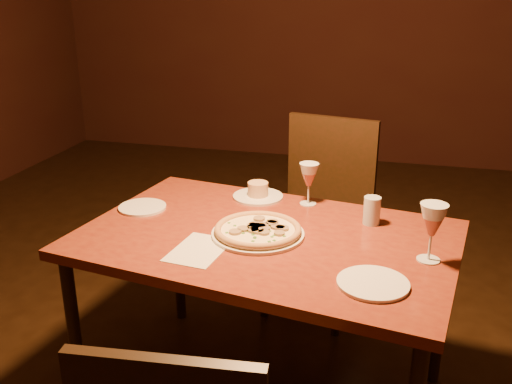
# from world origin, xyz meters

# --- Properties ---
(dining_table) EXTENTS (1.47, 1.07, 0.72)m
(dining_table) POSITION_xyz_m (-0.18, 0.05, 0.66)
(dining_table) COLOR maroon
(dining_table) RESTS_ON floor
(chair_far) EXTENTS (0.55, 0.55, 0.96)m
(chair_far) POSITION_xyz_m (-0.09, 0.86, 0.54)
(chair_far) COLOR black
(chair_far) RESTS_ON floor
(pizza_plate) EXTENTS (0.34, 0.34, 0.04)m
(pizza_plate) POSITION_xyz_m (-0.21, 0.04, 0.74)
(pizza_plate) COLOR silver
(pizza_plate) RESTS_ON dining_table
(ramekin_saucer) EXTENTS (0.22, 0.22, 0.07)m
(ramekin_saucer) POSITION_xyz_m (-0.30, 0.42, 0.75)
(ramekin_saucer) COLOR silver
(ramekin_saucer) RESTS_ON dining_table
(wine_glass_far) EXTENTS (0.08, 0.08, 0.18)m
(wine_glass_far) POSITION_xyz_m (-0.08, 0.40, 0.81)
(wine_glass_far) COLOR #B05849
(wine_glass_far) RESTS_ON dining_table
(wine_glass_right) EXTENTS (0.09, 0.09, 0.20)m
(wine_glass_right) POSITION_xyz_m (0.39, -0.01, 0.82)
(wine_glass_right) COLOR #B05849
(wine_glass_right) RESTS_ON dining_table
(water_tumbler) EXTENTS (0.06, 0.06, 0.11)m
(water_tumbler) POSITION_xyz_m (0.19, 0.25, 0.78)
(water_tumbler) COLOR #B2BBC3
(water_tumbler) RESTS_ON dining_table
(side_plate_left) EXTENTS (0.19, 0.19, 0.01)m
(side_plate_left) POSITION_xyz_m (-0.73, 0.18, 0.73)
(side_plate_left) COLOR silver
(side_plate_left) RESTS_ON dining_table
(side_plate_near) EXTENTS (0.22, 0.22, 0.01)m
(side_plate_near) POSITION_xyz_m (0.22, -0.22, 0.73)
(side_plate_near) COLOR silver
(side_plate_near) RESTS_ON dining_table
(menu_card) EXTENTS (0.20, 0.26, 0.00)m
(menu_card) POSITION_xyz_m (-0.37, -0.13, 0.72)
(menu_card) COLOR beige
(menu_card) RESTS_ON dining_table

